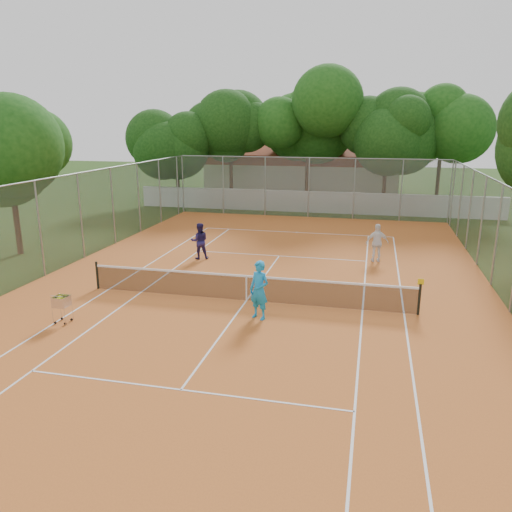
% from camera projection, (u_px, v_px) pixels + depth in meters
% --- Properties ---
extents(ground, '(120.00, 120.00, 0.00)m').
position_uv_depth(ground, '(247.00, 301.00, 18.03)').
color(ground, '#1B340E').
rests_on(ground, ground).
extents(court_pad, '(18.00, 34.00, 0.02)m').
position_uv_depth(court_pad, '(247.00, 301.00, 18.02)').
color(court_pad, '#C06225').
rests_on(court_pad, ground).
extents(court_lines, '(10.98, 23.78, 0.01)m').
position_uv_depth(court_lines, '(247.00, 301.00, 18.02)').
color(court_lines, white).
rests_on(court_lines, court_pad).
extents(tennis_net, '(11.88, 0.10, 0.98)m').
position_uv_depth(tennis_net, '(246.00, 288.00, 17.89)').
color(tennis_net, black).
rests_on(tennis_net, court_pad).
extents(perimeter_fence, '(18.00, 34.00, 4.00)m').
position_uv_depth(perimeter_fence, '(246.00, 248.00, 17.51)').
color(perimeter_fence, slate).
rests_on(perimeter_fence, ground).
extents(boundary_wall, '(26.00, 0.30, 1.50)m').
position_uv_depth(boundary_wall, '(312.00, 202.00, 35.70)').
color(boundary_wall, white).
rests_on(boundary_wall, ground).
extents(clubhouse, '(16.40, 9.00, 4.40)m').
position_uv_depth(clubhouse, '(304.00, 169.00, 45.16)').
color(clubhouse, beige).
rests_on(clubhouse, ground).
extents(tropical_trees, '(29.00, 19.00, 10.00)m').
position_uv_depth(tropical_trees, '(318.00, 140.00, 37.42)').
color(tropical_trees, '#10330C').
rests_on(tropical_trees, ground).
extents(player_near, '(0.84, 0.72, 1.95)m').
position_uv_depth(player_near, '(259.00, 290.00, 16.15)').
color(player_near, '#1990D6').
rests_on(player_near, court_pad).
extents(player_far_left, '(1.01, 0.91, 1.71)m').
position_uv_depth(player_far_left, '(200.00, 241.00, 23.38)').
color(player_far_left, '#211B51').
rests_on(player_far_left, court_pad).
extents(player_far_right, '(1.10, 0.61, 1.77)m').
position_uv_depth(player_far_right, '(377.00, 243.00, 22.87)').
color(player_far_right, white).
rests_on(player_far_right, court_pad).
extents(ball_hopper, '(0.50, 0.50, 0.98)m').
position_uv_depth(ball_hopper, '(62.00, 308.00, 15.92)').
color(ball_hopper, silver).
rests_on(ball_hopper, court_pad).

